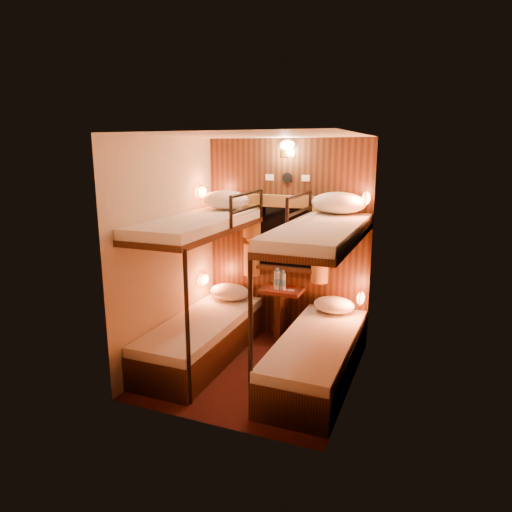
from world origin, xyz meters
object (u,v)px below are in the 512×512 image
at_px(bunk_left, 202,310).
at_px(bottle_right, 277,280).
at_px(bunk_right, 318,327).
at_px(table, 281,307).
at_px(bottle_left, 283,282).

bearing_deg(bunk_left, bottle_right, 49.78).
xyz_separation_m(bunk_left, bunk_right, (1.30, 0.00, 0.00)).
bearing_deg(bunk_left, table, 50.33).
bearing_deg(bottle_right, table, 58.25).
bearing_deg(bunk_right, bottle_right, 133.28).
bearing_deg(bottle_right, bunk_right, -46.72).
relative_size(bunk_left, bottle_left, 7.90).
xyz_separation_m(bunk_left, bottle_left, (0.68, 0.74, 0.19)).
height_order(bunk_left, bottle_left, bunk_left).
distance_m(bunk_left, bottle_right, 0.97).
relative_size(bunk_right, bottle_left, 7.90).
height_order(bunk_right, bottle_right, bunk_right).
bearing_deg(bottle_left, bunk_left, -132.81).
bearing_deg(table, bunk_left, -129.67).
xyz_separation_m(bottle_left, bottle_right, (-0.07, -0.01, 0.01)).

